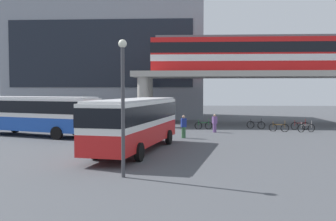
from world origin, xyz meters
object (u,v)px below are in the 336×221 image
at_px(bus_secondary, 36,112).
at_px(bicycle_green, 204,125).
at_px(train, 270,53).
at_px(bicycle_brown, 279,128).
at_px(pedestrian_near_building, 184,127).
at_px(bicycle_black, 256,125).
at_px(pedestrian_waiting_near_stop, 215,124).
at_px(station_building, 110,63).
at_px(bicycle_silver, 306,128).
at_px(bus_main, 135,119).
at_px(bicycle_red, 300,126).

relative_size(bus_secondary, bicycle_green, 6.55).
xyz_separation_m(train, bicycle_green, (-7.26, -5.33, -7.33)).
distance_m(bicycle_brown, pedestrian_near_building, 10.01).
xyz_separation_m(bicycle_black, pedestrian_waiting_near_stop, (-4.23, -3.59, 0.39)).
distance_m(station_building, pedestrian_near_building, 27.53).
distance_m(bicycle_silver, pedestrian_waiting_near_stop, 8.26).
distance_m(bus_main, bicycle_red, 19.64).
xyz_separation_m(bicycle_red, pedestrian_near_building, (-10.95, -7.11, 0.48)).
bearing_deg(station_building, bicycle_silver, -41.64).
relative_size(bus_main, bicycle_red, 6.35).
bearing_deg(bicycle_green, bicycle_silver, -12.27).
xyz_separation_m(train, bus_secondary, (-21.12, -11.62, -5.70)).
relative_size(bicycle_brown, bicycle_silver, 0.98).
height_order(bus_main, bus_secondary, same).
bearing_deg(bicycle_red, pedestrian_waiting_near_stop, -160.93).
distance_m(bicycle_brown, pedestrian_waiting_near_stop, 5.94).
relative_size(bus_main, bicycle_green, 6.59).
bearing_deg(bicycle_brown, pedestrian_near_building, -148.60).
height_order(bus_main, bicycle_green, bus_main).
bearing_deg(bus_main, bicycle_brown, 46.50).
distance_m(bicycle_black, bicycle_brown, 3.09).
xyz_separation_m(bus_secondary, bicycle_red, (23.00, 6.45, -1.63)).
distance_m(train, bus_main, 23.18).
height_order(train, bus_secondary, train).
relative_size(bicycle_green, bicycle_silver, 1.01).
xyz_separation_m(bus_secondary, bicycle_brown, (20.59, 4.55, -1.63)).
relative_size(station_building, pedestrian_waiting_near_stop, 16.18).
distance_m(bicycle_black, pedestrian_waiting_near_stop, 5.57).
bearing_deg(bus_secondary, bicycle_brown, 12.45).
height_order(bus_main, pedestrian_waiting_near_stop, bus_main).
xyz_separation_m(bicycle_green, pedestrian_near_building, (-1.80, -6.95, 0.48)).
bearing_deg(bus_main, bicycle_silver, 40.52).
xyz_separation_m(bicycle_green, pedestrian_waiting_near_stop, (0.89, -2.69, 0.39)).
height_order(station_building, bicycle_green, station_building).
bearing_deg(pedestrian_waiting_near_stop, bus_main, -116.60).
bearing_deg(pedestrian_waiting_near_stop, bicycle_brown, 9.26).
bearing_deg(pedestrian_near_building, bicycle_green, 75.46).
distance_m(bicycle_green, pedestrian_waiting_near_stop, 2.86).
bearing_deg(pedestrian_near_building, bicycle_red, 33.01).
bearing_deg(pedestrian_near_building, bus_main, -112.72).
bearing_deg(pedestrian_waiting_near_stop, bicycle_black, 40.32).
distance_m(bicycle_green, pedestrian_near_building, 7.20).
distance_m(train, pedestrian_waiting_near_stop, 12.37).
bearing_deg(bicycle_green, bicycle_brown, -14.49).
bearing_deg(bus_secondary, bicycle_silver, 10.62).
height_order(bicycle_black, bicycle_green, same).
height_order(bicycle_silver, pedestrian_near_building, pedestrian_near_building).
height_order(bus_secondary, pedestrian_near_building, bus_secondary).
relative_size(train, bicycle_silver, 14.97).
bearing_deg(bicycle_brown, train, 85.77).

